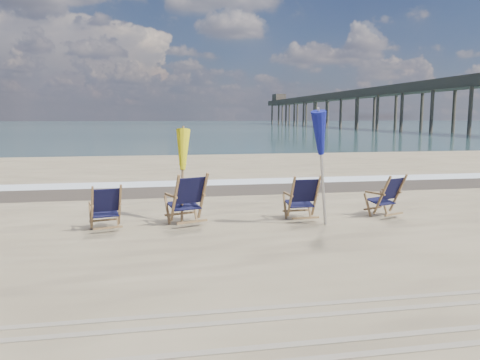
{
  "coord_description": "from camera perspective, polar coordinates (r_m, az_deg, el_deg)",
  "views": [
    {
      "loc": [
        -1.76,
        -7.2,
        2.2
      ],
      "look_at": [
        0.0,
        2.2,
        0.9
      ],
      "focal_mm": 35.0,
      "sensor_mm": 36.0,
      "label": 1
    }
  ],
  "objects": [
    {
      "name": "wet_sand_strip",
      "position": [
        14.28,
        -3.4,
        -1.14
      ],
      "size": [
        200.0,
        2.6,
        0.0
      ],
      "primitive_type": "cube",
      "color": "#42362A",
      "rests_on": "ground"
    },
    {
      "name": "beach_chair_0",
      "position": [
        9.38,
        -14.42,
        -3.19
      ],
      "size": [
        0.73,
        0.78,
        0.92
      ],
      "primitive_type": null,
      "rotation": [
        0.0,
        0.0,
        3.38
      ],
      "color": "black",
      "rests_on": "ground"
    },
    {
      "name": "umbrella_blue",
      "position": [
        9.33,
        10.1,
        5.21
      ],
      "size": [
        0.3,
        0.3,
        2.34
      ],
      "color": "#A5A5AD",
      "rests_on": "ground"
    },
    {
      "name": "beach_chair_1",
      "position": [
        9.6,
        -4.52,
        -2.2
      ],
      "size": [
        0.92,
        0.98,
        1.1
      ],
      "primitive_type": null,
      "rotation": [
        0.0,
        0.0,
        3.48
      ],
      "color": "black",
      "rests_on": "ground"
    },
    {
      "name": "beach_chair_2",
      "position": [
        10.02,
        9.28,
        -2.14
      ],
      "size": [
        0.67,
        0.75,
        1.0
      ],
      "primitive_type": null,
      "rotation": [
        0.0,
        0.0,
        3.19
      ],
      "color": "black",
      "rests_on": "ground"
    },
    {
      "name": "umbrella_yellow",
      "position": [
        9.72,
        -7.08,
        3.21
      ],
      "size": [
        0.3,
        0.3,
        1.95
      ],
      "color": "olive",
      "rests_on": "ground"
    },
    {
      "name": "fishing_pier",
      "position": [
        90.45,
        15.68,
        8.99
      ],
      "size": [
        4.4,
        140.0,
        9.3
      ],
      "primitive_type": null,
      "color": "#50453A",
      "rests_on": "ground"
    },
    {
      "name": "beach_chair_3",
      "position": [
        10.92,
        18.73,
        -1.72
      ],
      "size": [
        0.84,
        0.88,
        0.97
      ],
      "primitive_type": null,
      "rotation": [
        0.0,
        0.0,
        3.55
      ],
      "color": "black",
      "rests_on": "ground"
    },
    {
      "name": "tire_tracks",
      "position": [
        5.22,
        10.63,
        -17.21
      ],
      "size": [
        80.0,
        1.3,
        0.01
      ],
      "primitive_type": null,
      "color": "gray",
      "rests_on": "ground"
    },
    {
      "name": "surf_foam",
      "position": [
        15.76,
        -4.09,
        -0.31
      ],
      "size": [
        200.0,
        1.4,
        0.01
      ],
      "primitive_type": "cube",
      "color": "silver",
      "rests_on": "ground"
    },
    {
      "name": "ocean",
      "position": [
        135.23,
        -9.92,
        6.67
      ],
      "size": [
        400.0,
        400.0,
        0.0
      ],
      "primitive_type": "plane",
      "color": "#314F52",
      "rests_on": "ground"
    }
  ]
}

